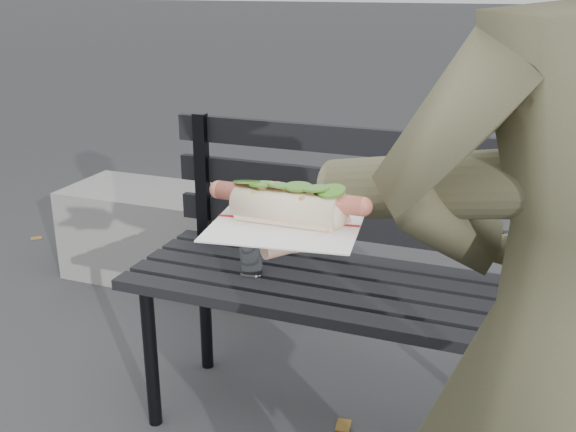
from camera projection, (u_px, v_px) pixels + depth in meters
name	position (u px, v px, depth m)	size (l,w,h in m)	color
park_bench	(397.00, 266.00, 1.85)	(1.50, 0.44, 0.88)	black
concrete_block	(198.00, 239.00, 2.93)	(1.20, 0.40, 0.40)	slate
held_hotdog	(442.00, 193.00, 0.86)	(0.62, 0.31, 0.20)	brown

